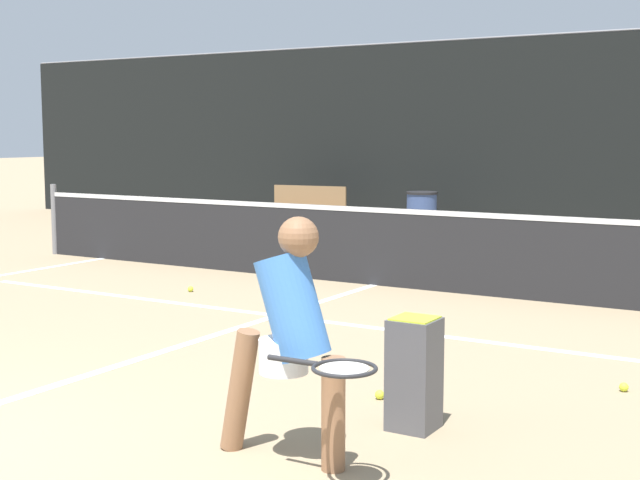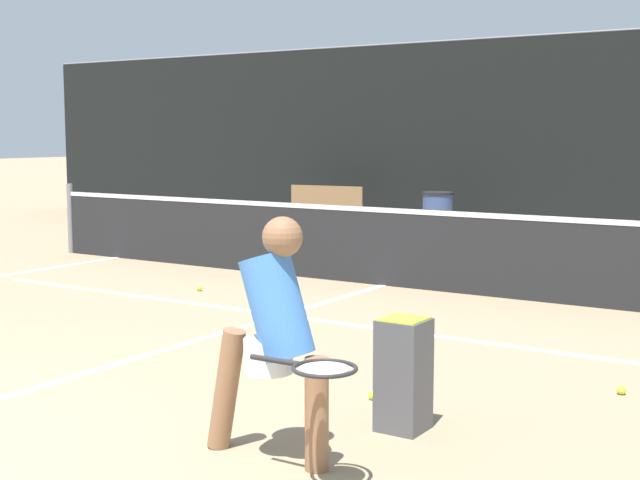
{
  "view_description": "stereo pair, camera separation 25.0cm",
  "coord_description": "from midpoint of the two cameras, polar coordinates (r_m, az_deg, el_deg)",
  "views": [
    {
      "loc": [
        4.93,
        -2.36,
        1.84
      ],
      "look_at": [
        1.13,
        4.0,
        0.95
      ],
      "focal_mm": 50.0,
      "sensor_mm": 36.0,
      "label": 1
    },
    {
      "loc": [
        5.14,
        -2.23,
        1.84
      ],
      "look_at": [
        1.13,
        4.0,
        0.95
      ],
      "focal_mm": 50.0,
      "sensor_mm": 36.0,
      "label": 2
    }
  ],
  "objects": [
    {
      "name": "tennis_ball_scattered_0",
      "position": [
        10.53,
        -8.96,
        -3.12
      ],
      "size": [
        0.07,
        0.07,
        0.07
      ],
      "primitive_type": "sphere",
      "color": "#D1E033",
      "rests_on": "ground"
    },
    {
      "name": "fence_back",
      "position": [
        15.98,
        12.58,
        6.39
      ],
      "size": [
        24.0,
        0.06,
        3.53
      ],
      "color": "black",
      "rests_on": "ground"
    },
    {
      "name": "trash_bin",
      "position": [
        15.61,
        6.06,
        1.58
      ],
      "size": [
        0.55,
        0.55,
        0.83
      ],
      "color": "#384C7F",
      "rests_on": "ground"
    },
    {
      "name": "net",
      "position": [
        10.8,
        2.84,
        -0.23
      ],
      "size": [
        11.09,
        0.09,
        1.07
      ],
      "color": "slate",
      "rests_on": "ground"
    },
    {
      "name": "courtside_bench",
      "position": [
        16.67,
        -1.25,
        2.11
      ],
      "size": [
        1.51,
        0.54,
        0.86
      ],
      "rotation": [
        0.0,
        0.0,
        0.11
      ],
      "color": "olive",
      "rests_on": "ground"
    },
    {
      "name": "court_center_mark",
      "position": [
        8.11,
        -8.57,
        -6.33
      ],
      "size": [
        0.1,
        6.77,
        0.01
      ],
      "primitive_type": "cube",
      "color": "white",
      "rests_on": "ground"
    },
    {
      "name": "ball_hopper",
      "position": [
        5.61,
        4.77,
        -8.35
      ],
      "size": [
        0.28,
        0.28,
        0.71
      ],
      "color": "#4C4C51",
      "rests_on": "ground"
    },
    {
      "name": "court_service_line",
      "position": [
        9.07,
        -3.58,
        -4.84
      ],
      "size": [
        8.25,
        0.1,
        0.01
      ],
      "primitive_type": "cube",
      "color": "white",
      "rests_on": "ground"
    },
    {
      "name": "player_practicing",
      "position": [
        4.96,
        -3.34,
        -5.78
      ],
      "size": [
        1.12,
        0.54,
        1.4
      ],
      "rotation": [
        0.0,
        0.0,
        0.02
      ],
      "color": "#8C6042",
      "rests_on": "ground"
    },
    {
      "name": "tennis_ball_scattered_1",
      "position": [
        6.78,
        17.87,
        -8.95
      ],
      "size": [
        0.07,
        0.07,
        0.07
      ],
      "primitive_type": "sphere",
      "color": "#D1E033",
      "rests_on": "ground"
    },
    {
      "name": "tennis_ball_scattered_3",
      "position": [
        6.28,
        2.69,
        -9.86
      ],
      "size": [
        0.07,
        0.07,
        0.07
      ],
      "primitive_type": "sphere",
      "color": "#D1E033",
      "rests_on": "ground"
    }
  ]
}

